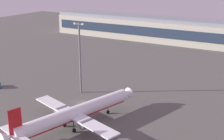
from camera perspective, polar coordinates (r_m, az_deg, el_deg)
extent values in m
plane|color=#56544F|center=(113.01, -5.69, -6.10)|extent=(416.00, 416.00, 0.00)
cube|color=#B2AD99|center=(221.92, 5.92, 7.58)|extent=(136.14, 22.00, 14.00)
cube|color=#263347|center=(211.76, 4.67, 7.32)|extent=(130.69, 0.40, 6.16)
cube|color=gray|center=(220.65, 5.99, 9.67)|extent=(136.14, 19.80, 2.40)
cylinder|color=white|center=(94.78, -6.70, -7.89)|extent=(16.09, 40.38, 4.32)
cone|color=white|center=(107.91, 2.64, -4.52)|extent=(4.72, 3.81, 4.10)
cone|color=white|center=(85.20, -18.93, -11.90)|extent=(4.65, 4.18, 3.89)
cube|color=white|center=(94.28, -7.26, -8.21)|extent=(36.10, 14.98, 0.40)
cube|color=white|center=(85.83, -17.62, -11.36)|extent=(12.75, 6.26, 0.40)
cube|color=red|center=(84.38, -17.62, -9.23)|extent=(1.39, 3.58, 7.39)
cylinder|color=slate|center=(99.31, -9.39, -7.43)|extent=(3.59, 4.64, 2.50)
cylinder|color=slate|center=(90.14, -4.86, -9.97)|extent=(3.59, 4.64, 2.50)
cube|color=red|center=(95.29, -6.68, -8.54)|extent=(14.72, 37.13, 0.41)
cylinder|color=#333338|center=(103.12, -0.79, -6.81)|extent=(0.32, 0.32, 4.03)
cylinder|color=black|center=(103.97, -0.78, -7.82)|extent=(0.80, 1.33, 1.25)
cylinder|color=#333338|center=(96.06, -8.94, -8.97)|extent=(0.32, 0.32, 4.03)
cylinder|color=black|center=(96.97, -8.88, -10.03)|extent=(0.80, 1.33, 1.25)
cylinder|color=#333338|center=(92.38, -7.15, -10.02)|extent=(0.32, 0.32, 4.03)
cylinder|color=black|center=(93.32, -7.10, -11.12)|extent=(0.80, 1.33, 1.25)
cylinder|color=black|center=(134.33, -20.07, -3.00)|extent=(0.88, 0.81, 0.90)
cylinder|color=black|center=(136.86, -20.07, -2.63)|extent=(0.88, 0.81, 0.90)
cylinder|color=slate|center=(118.16, -5.99, 2.14)|extent=(0.70, 0.70, 27.90)
cube|color=slate|center=(115.34, -6.20, 8.54)|extent=(4.80, 0.40, 0.40)
sphere|color=#F9EAB2|center=(116.40, -6.93, 8.60)|extent=(0.90, 0.90, 0.90)
sphere|color=#F9EAB2|center=(114.30, -5.46, 8.48)|extent=(0.90, 0.90, 0.90)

